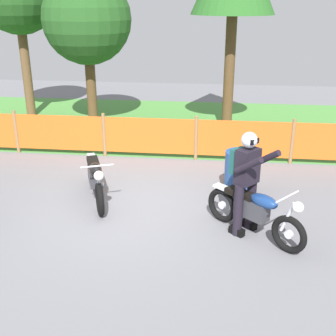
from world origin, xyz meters
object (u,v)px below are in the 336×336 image
(oil_drum, at_px, (240,174))
(motorcycle_lead, at_px, (95,178))
(motorcycle_trailing, at_px, (255,211))
(rider_trailing, at_px, (246,177))

(oil_drum, bearing_deg, motorcycle_lead, -169.21)
(motorcycle_trailing, height_order, rider_trailing, rider_trailing)
(motorcycle_lead, relative_size, oil_drum, 2.06)
(rider_trailing, distance_m, oil_drum, 1.48)
(motorcycle_lead, height_order, motorcycle_trailing, motorcycle_lead)
(rider_trailing, bearing_deg, motorcycle_trailing, 0.51)
(motorcycle_trailing, relative_size, rider_trailing, 0.89)
(motorcycle_lead, distance_m, oil_drum, 2.72)
(motorcycle_lead, distance_m, rider_trailing, 2.87)
(motorcycle_trailing, xyz_separation_m, rider_trailing, (-0.16, 0.13, 0.52))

